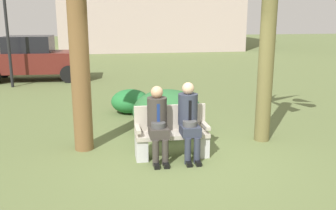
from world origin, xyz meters
The scene contains 8 objects.
ground_plane centered at (0.00, 0.00, 0.00)m, with size 80.00×80.00×0.00m, color #5C6A3C.
park_bench centered at (-0.24, 0.23, 0.39)m, with size 1.28×0.44×0.90m.
seated_man_left centered at (-0.50, 0.11, 0.71)m, with size 0.34×0.72×1.28m.
seated_man_right centered at (0.04, 0.11, 0.74)m, with size 0.34×0.72×1.33m.
shrub_near_bench centered at (-0.08, 1.62, 0.46)m, with size 1.47×1.35×0.92m, color #295F30.
shrub_mid_lawn centered at (-0.74, 3.38, 0.30)m, with size 0.97×0.89×0.61m, color #236E33.
parked_car_near centered at (-4.01, 8.97, 0.84)m, with size 3.96×1.83×1.68m.
street_lamp centered at (-4.53, 7.60, 2.29)m, with size 0.24×0.24×3.77m.
Camera 1 is at (-1.37, -5.95, 2.45)m, focal length 40.05 mm.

